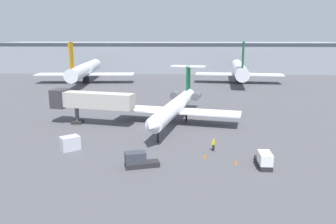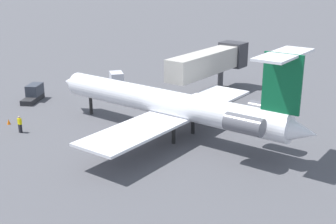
{
  "view_description": "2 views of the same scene",
  "coord_description": "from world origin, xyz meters",
  "views": [
    {
      "loc": [
        4.78,
        -53.94,
        15.22
      ],
      "look_at": [
        2.52,
        1.32,
        2.25
      ],
      "focal_mm": 35.47,
      "sensor_mm": 36.0,
      "label": 1
    },
    {
      "loc": [
        40.95,
        18.19,
        15.56
      ],
      "look_at": [
        5.1,
        2.33,
        2.74
      ],
      "focal_mm": 48.17,
      "sensor_mm": 36.0,
      "label": 2
    }
  ],
  "objects": [
    {
      "name": "ground_crew_marshaller",
      "position": [
        9.13,
        -11.62,
        0.86
      ],
      "size": [
        0.38,
        0.46,
        1.69
      ],
      "color": "black",
      "rests_on": "ground_plane"
    },
    {
      "name": "ground_plane",
      "position": [
        0.0,
        0.0,
        -0.05
      ],
      "size": [
        400.0,
        400.0,
        0.1
      ],
      "primitive_type": "cube",
      "color": "#4C4C51"
    },
    {
      "name": "cargo_container_uld",
      "position": [
        -10.17,
        -11.99,
        0.94
      ],
      "size": [
        2.93,
        2.8,
        1.87
      ],
      "color": "silver",
      "rests_on": "ground_plane"
    },
    {
      "name": "traffic_cone_near",
      "position": [
        7.75,
        -14.37,
        0.28
      ],
      "size": [
        0.36,
        0.36,
        0.55
      ],
      "color": "orange",
      "rests_on": "ground_plane"
    },
    {
      "name": "regional_jet",
      "position": [
        3.92,
        2.57,
        3.21
      ],
      "size": [
        22.62,
        28.42,
        9.13
      ],
      "color": "white",
      "rests_on": "ground_plane"
    },
    {
      "name": "jet_bridge",
      "position": [
        -11.39,
        1.1,
        4.24
      ],
      "size": [
        14.9,
        6.04,
        5.92
      ],
      "color": "#B7B2A8",
      "rests_on": "ground_plane"
    },
    {
      "name": "baggage_tug_lead",
      "position": [
        -0.18,
        -17.66,
        0.84
      ],
      "size": [
        4.23,
        2.48,
        1.9
      ],
      "color": "#262628",
      "rests_on": "ground_plane"
    }
  ]
}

